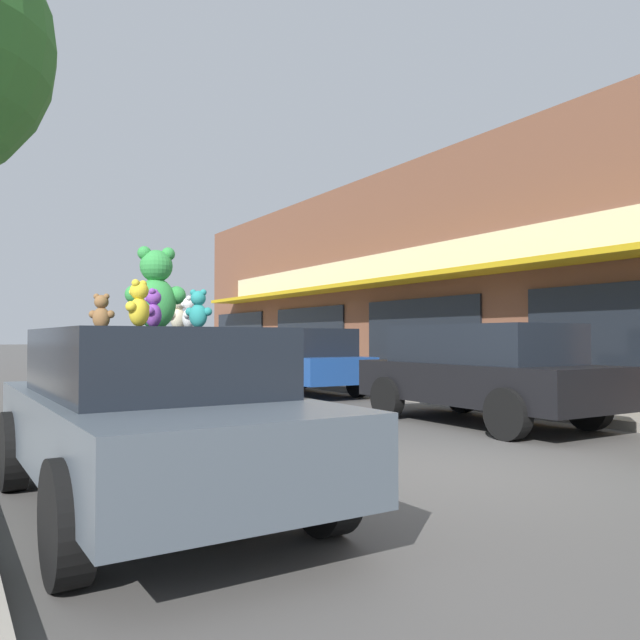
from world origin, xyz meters
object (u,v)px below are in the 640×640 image
Objects in this scene: teddy_bear_cream at (178,313)px; teddy_bear_brown at (101,312)px; teddy_bear_yellow at (139,304)px; teddy_bear_giant at (156,289)px; parked_car_far_center at (481,370)px; teddy_bear_purple at (153,309)px; teddy_bear_white at (189,313)px; parked_car_far_right at (296,359)px; teddy_bear_teal at (198,309)px; plush_art_car at (150,412)px.

teddy_bear_brown is at bearing -4.89° from teddy_bear_cream.
teddy_bear_yellow is 2.00m from teddy_bear_cream.
teddy_bear_giant reaches higher than parked_car_far_center.
parked_car_far_center is (6.04, 2.77, -0.71)m from teddy_bear_purple.
teddy_bear_purple reaches higher than parked_car_far_center.
teddy_bear_cream is at bearing -111.76° from teddy_bear_giant.
teddy_bear_yellow reaches higher than teddy_bear_white.
parked_car_far_right is (6.15, 7.66, -0.72)m from teddy_bear_brown.
teddy_bear_cream is at bearing -126.45° from parked_car_far_right.
teddy_bear_teal is (0.31, -0.07, 0.00)m from teddy_bear_purple.
teddy_bear_white is (0.11, -0.50, -0.21)m from teddy_bear_giant.
teddy_bear_cream is at bearing -171.32° from teddy_bear_white.
teddy_bear_cream is 0.08× the size of parked_car_far_center.
teddy_bear_yellow is (-0.18, -0.28, 0.01)m from teddy_bear_purple.
teddy_bear_giant is 2.05× the size of teddy_bear_cream.
teddy_bear_white is 0.86× the size of teddy_bear_brown.
plush_art_car is 1.04m from teddy_bear_giant.
teddy_bear_cream is at bearing -173.37° from teddy_bear_purple.
plush_art_car is at bearing -36.43° from teddy_bear_teal.
teddy_bear_yellow reaches higher than parked_car_far_center.
teddy_bear_giant is 9.80m from parked_car_far_right.
teddy_bear_purple is at bearing 83.10° from teddy_bear_giant.
teddy_bear_brown is at bearing -142.97° from teddy_bear_purple.
parked_car_far_right is at bearing -115.40° from teddy_bear_giant.
parked_car_far_right is (5.76, 7.88, -0.91)m from teddy_bear_giant.
parked_car_far_right is (0.00, 5.99, 0.01)m from parked_car_far_center.
teddy_bear_cream is at bearing -157.73° from teddy_bear_yellow.
teddy_bear_yellow is (-0.57, -0.67, 0.02)m from teddy_bear_white.
parked_car_far_center is (5.76, 1.89, -0.92)m from teddy_bear_giant.
teddy_bear_cream is at bearing -166.90° from parked_car_far_center.
teddy_bear_yellow is 6.96m from parked_car_far_center.
teddy_bear_giant is at bearing -161.86° from parked_car_far_center.
teddy_bear_yellow is 1.01× the size of teddy_bear_brown.
plush_art_car is 14.98× the size of teddy_bear_teal.
parked_car_far_center is (6.21, 3.05, -0.73)m from teddy_bear_yellow.
teddy_bear_giant is 2.53× the size of teddy_bear_teal.
parked_car_far_center is (5.73, 2.84, -0.72)m from teddy_bear_teal.
teddy_bear_white is at bearing -157.08° from parked_car_far_center.
teddy_bear_yellow is 0.07× the size of parked_car_far_right.
teddy_bear_purple is 1.67m from teddy_bear_cream.
teddy_bear_teal is 0.07× the size of parked_car_far_center.
teddy_bear_giant is 0.97m from teddy_bear_teal.
parked_car_far_center reaches higher than parked_car_far_right.
teddy_bear_brown is (-0.42, 1.17, 0.01)m from teddy_bear_teal.
teddy_bear_cream is 9.03m from parked_car_far_right.
parked_car_far_right is (5.35, 7.24, -0.74)m from teddy_bear_cream.
teddy_bear_teal is (0.03, -0.95, -0.20)m from teddy_bear_giant.
teddy_bear_purple is 0.06× the size of parked_car_far_center.
parked_car_far_center is at bearing 145.61° from teddy_bear_purple.
teddy_bear_giant is 2.71× the size of teddy_bear_white.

